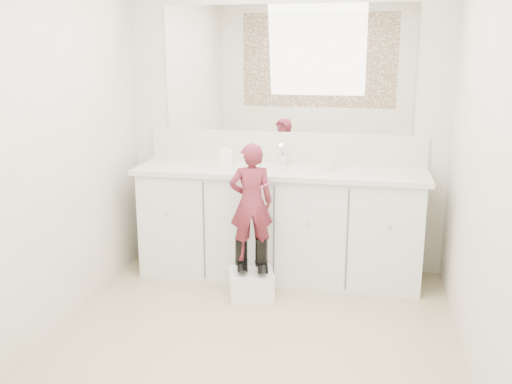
# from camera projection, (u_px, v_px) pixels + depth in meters

# --- Properties ---
(floor) EXTENTS (3.00, 3.00, 0.00)m
(floor) POSITION_uv_depth(u_px,v_px,m) (248.00, 349.00, 3.52)
(floor) COLOR #958161
(floor) RESTS_ON ground
(wall_back) EXTENTS (2.60, 0.00, 2.60)m
(wall_back) POSITION_uv_depth(u_px,v_px,m) (286.00, 125.00, 4.65)
(wall_back) COLOR beige
(wall_back) RESTS_ON floor
(wall_front) EXTENTS (2.60, 0.00, 2.60)m
(wall_front) POSITION_uv_depth(u_px,v_px,m) (148.00, 246.00, 1.80)
(wall_front) COLOR beige
(wall_front) RESTS_ON floor
(wall_left) EXTENTS (0.00, 3.00, 3.00)m
(wall_left) POSITION_uv_depth(u_px,v_px,m) (39.00, 151.00, 3.47)
(wall_left) COLOR beige
(wall_left) RESTS_ON floor
(wall_right) EXTENTS (0.00, 3.00, 3.00)m
(wall_right) POSITION_uv_depth(u_px,v_px,m) (490.00, 167.00, 2.98)
(wall_right) COLOR beige
(wall_right) RESTS_ON floor
(vanity_cabinet) EXTENTS (2.20, 0.55, 0.85)m
(vanity_cabinet) POSITION_uv_depth(u_px,v_px,m) (279.00, 225.00, 4.58)
(vanity_cabinet) COLOR silver
(vanity_cabinet) RESTS_ON floor
(countertop) EXTENTS (2.28, 0.58, 0.04)m
(countertop) POSITION_uv_depth(u_px,v_px,m) (280.00, 171.00, 4.46)
(countertop) COLOR beige
(countertop) RESTS_ON vanity_cabinet
(backsplash) EXTENTS (2.28, 0.03, 0.25)m
(backsplash) POSITION_uv_depth(u_px,v_px,m) (285.00, 147.00, 4.68)
(backsplash) COLOR beige
(backsplash) RESTS_ON countertop
(mirror) EXTENTS (2.00, 0.02, 1.00)m
(mirror) POSITION_uv_depth(u_px,v_px,m) (286.00, 70.00, 4.53)
(mirror) COLOR white
(mirror) RESTS_ON wall_back
(dot_panel) EXTENTS (2.00, 0.01, 1.20)m
(dot_panel) POSITION_uv_depth(u_px,v_px,m) (143.00, 102.00, 1.70)
(dot_panel) COLOR #472819
(dot_panel) RESTS_ON wall_front
(faucet) EXTENTS (0.08, 0.08, 0.10)m
(faucet) POSITION_uv_depth(u_px,v_px,m) (283.00, 159.00, 4.60)
(faucet) COLOR silver
(faucet) RESTS_ON countertop
(cup) EXTENTS (0.11, 0.11, 0.08)m
(cup) POSITION_uv_depth(u_px,v_px,m) (331.00, 164.00, 4.43)
(cup) COLOR beige
(cup) RESTS_ON countertop
(soap_bottle) EXTENTS (0.11, 0.11, 0.21)m
(soap_bottle) POSITION_uv_depth(u_px,v_px,m) (226.00, 155.00, 4.45)
(soap_bottle) COLOR white
(soap_bottle) RESTS_ON countertop
(step_stool) EXTENTS (0.38, 0.35, 0.20)m
(step_stool) POSITION_uv_depth(u_px,v_px,m) (251.00, 284.00, 4.23)
(step_stool) COLOR white
(step_stool) RESTS_ON floor
(boot_left) EXTENTS (0.14, 0.20, 0.27)m
(boot_left) POSITION_uv_depth(u_px,v_px,m) (241.00, 254.00, 4.19)
(boot_left) COLOR black
(boot_left) RESTS_ON step_stool
(boot_right) EXTENTS (0.14, 0.20, 0.27)m
(boot_right) POSITION_uv_depth(u_px,v_px,m) (261.00, 255.00, 4.16)
(boot_right) COLOR black
(boot_right) RESTS_ON step_stool
(toddler) EXTENTS (0.36, 0.29, 0.86)m
(toddler) POSITION_uv_depth(u_px,v_px,m) (251.00, 202.00, 4.08)
(toddler) COLOR #A9344B
(toddler) RESTS_ON step_stool
(toothbrush) EXTENTS (0.13, 0.05, 0.06)m
(toothbrush) POSITION_uv_depth(u_px,v_px,m) (261.00, 187.00, 4.04)
(toothbrush) COLOR #D6538C
(toothbrush) RESTS_ON toddler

